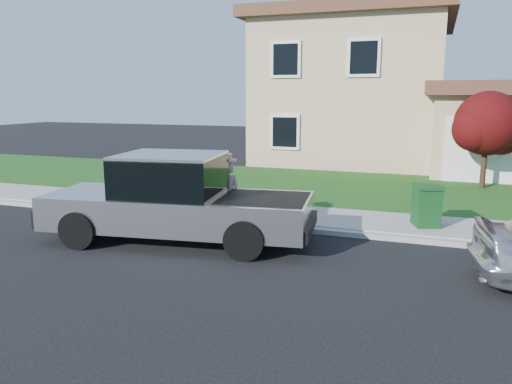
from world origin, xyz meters
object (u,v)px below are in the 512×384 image
(woman, at_px, (228,194))
(ornamental_tree, at_px, (488,127))
(pickup_truck, at_px, (177,201))
(trash_bin, at_px, (426,205))

(woman, bearing_deg, ornamental_tree, -145.39)
(woman, relative_size, ornamental_tree, 0.57)
(pickup_truck, distance_m, woman, 1.45)
(pickup_truck, bearing_deg, trash_bin, 19.61)
(pickup_truck, xyz_separation_m, ornamental_tree, (6.78, 8.63, 1.24))
(ornamental_tree, distance_m, trash_bin, 6.42)
(woman, height_order, ornamental_tree, ornamental_tree)
(woman, xyz_separation_m, ornamental_tree, (6.14, 7.34, 1.28))
(ornamental_tree, relative_size, trash_bin, 3.32)
(ornamental_tree, bearing_deg, pickup_truck, -128.17)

